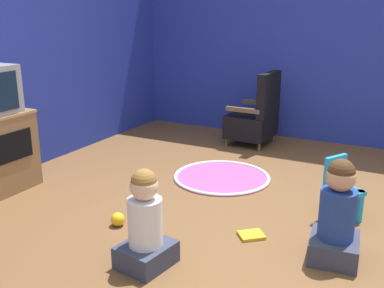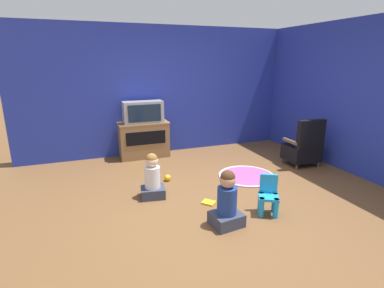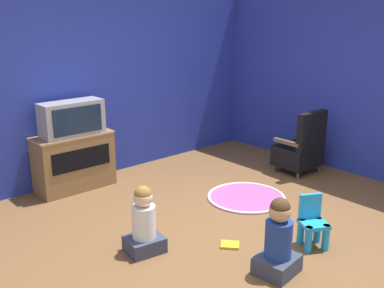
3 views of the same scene
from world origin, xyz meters
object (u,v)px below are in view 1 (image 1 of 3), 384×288
child_watching_left (337,217)px  yellow_kid_chair (341,194)px  book (251,235)px  child_watching_center (145,225)px  black_armchair (255,117)px  toy_ball (118,219)px

child_watching_left → yellow_kid_chair: bearing=-0.5°
yellow_kid_chair → book: 0.83m
child_watching_center → black_armchair: bearing=14.9°
child_watching_left → child_watching_center: bearing=114.1°
black_armchair → yellow_kid_chair: size_ratio=1.78×
yellow_kid_chair → book: bearing=168.9°
child_watching_center → child_watching_left: bearing=-50.2°
book → yellow_kid_chair: bearing=-171.5°
child_watching_left → book: size_ratio=3.03×
toy_ball → book: size_ratio=0.46×
child_watching_left → toy_ball: size_ratio=6.53×
black_armchair → yellow_kid_chair: black_armchair is taller
book → toy_ball: bearing=-23.3°
yellow_kid_chair → child_watching_center: (-1.30, 1.01, 0.08)m
child_watching_center → yellow_kid_chair: bearing=-29.2°
toy_ball → black_armchair: bearing=-3.7°
black_armchair → child_watching_left: size_ratio=1.29×
toy_ball → book: bearing=-72.2°
yellow_kid_chair → book: yellow_kid_chair is taller
child_watching_center → book: size_ratio=2.87×
black_armchair → child_watching_left: bearing=33.6°
toy_ball → child_watching_center: bearing=-125.9°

